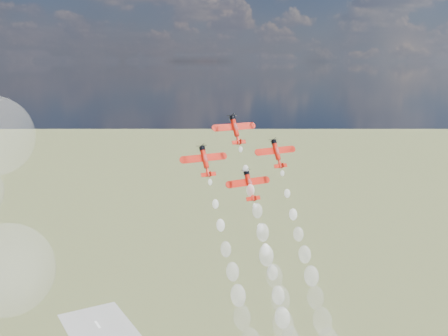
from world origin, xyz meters
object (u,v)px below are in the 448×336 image
plane_lead (235,129)px  plane_left (205,160)px  plane_slot (249,185)px  plane_right (277,153)px

plane_lead → plane_left: 14.82m
plane_lead → plane_slot: size_ratio=1.00×
plane_lead → plane_slot: (0.00, -7.96, -15.02)m
plane_left → plane_right: size_ratio=1.00×
plane_slot → plane_right: bearing=18.2°
plane_lead → plane_left: size_ratio=1.00×
plane_left → plane_right: 24.28m
plane_lead → plane_slot: bearing=-90.0°
plane_left → plane_slot: size_ratio=1.00×
plane_lead → plane_right: plane_lead is taller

